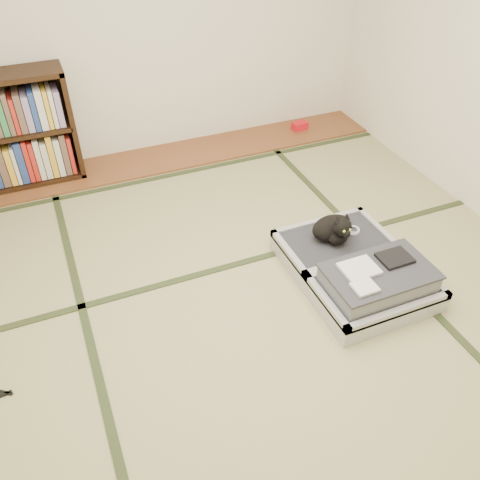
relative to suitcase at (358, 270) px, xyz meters
name	(u,v)px	position (x,y,z in m)	size (l,w,h in m)	color
floor	(254,305)	(-0.70, 0.06, -0.10)	(4.50, 4.50, 0.00)	tan
wood_strip	(165,158)	(-0.70, 2.06, -0.09)	(4.00, 0.50, 0.02)	brown
red_item	(300,126)	(0.69, 2.09, -0.05)	(0.15, 0.09, 0.07)	red
room_shell	(260,76)	(-0.70, 0.06, 1.36)	(4.50, 4.50, 4.50)	white
tatami_borders	(225,257)	(-0.70, 0.56, -0.10)	(4.00, 4.50, 0.01)	#2D381E
suitcase	(358,270)	(0.00, 0.00, 0.00)	(0.74, 0.99, 0.29)	#ABACB0
cat	(334,229)	(-0.02, 0.29, 0.14)	(0.33, 0.33, 0.27)	black
cable_coil	(353,230)	(0.16, 0.33, 0.05)	(0.10, 0.10, 0.02)	white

